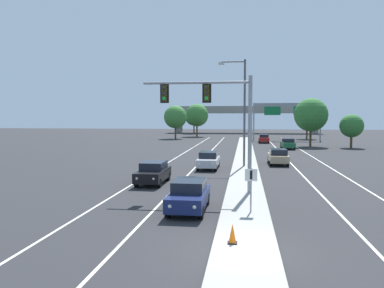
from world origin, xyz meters
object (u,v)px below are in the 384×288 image
object	(u,v)px
car_receding_green	(288,143)
tree_far_right_c	(352,126)
overhead_signal_mast	(216,109)
tree_far_left_c	(194,117)
street_lamp_median	(242,106)
tree_far_left_a	(197,115)
tree_far_left_b	(175,117)
median_sign_post	(251,183)
car_oncoming_navy	(189,195)
traffic_cone_median_nose	(232,234)
car_receding_tan	(278,156)
car_oncoming_black	(153,172)
highway_sign_gantry	(287,109)
tree_far_right_a	(311,115)
car_receding_red	(264,138)
car_oncoming_silver	(209,160)
tree_far_right_b	(307,120)

from	to	relation	value
car_receding_green	tree_far_right_c	xyz separation A→B (m)	(9.89, 3.56, 2.54)
overhead_signal_mast	tree_far_left_c	size ratio (longest dim) A/B	1.00
street_lamp_median	car_receding_green	bearing A→B (deg)	73.06
car_receding_green	tree_far_left_a	distance (m)	37.25
tree_far_left_b	tree_far_right_c	world-z (taller)	tree_far_left_b
median_sign_post	car_oncoming_navy	bearing A→B (deg)	170.88
median_sign_post	traffic_cone_median_nose	world-z (taller)	median_sign_post
car_receding_tan	tree_far_right_c	xyz separation A→B (m)	(12.86, 22.47, 2.54)
car_receding_green	car_oncoming_black	bearing A→B (deg)	-112.25
highway_sign_gantry	tree_far_right_a	bearing A→B (deg)	-81.64
car_oncoming_black	highway_sign_gantry	size ratio (longest dim) A/B	0.34
car_receding_red	car_oncoming_silver	bearing A→B (deg)	-100.64
median_sign_post	highway_sign_gantry	xyz separation A→B (m)	(7.92, 59.93, 4.58)
car_receding_red	tree_far_right_b	xyz separation A→B (m)	(9.59, 13.19, 3.31)
tree_far_left_c	tree_far_right_c	size ratio (longest dim) A/B	1.40
street_lamp_median	car_oncoming_silver	distance (m)	5.99
car_oncoming_black	car_oncoming_navy	bearing A→B (deg)	-63.88
tree_far_left_a	tree_far_left_b	distance (m)	9.83
tree_far_right_b	tree_far_right_a	distance (m)	20.65
car_oncoming_silver	tree_far_left_b	distance (m)	47.99
street_lamp_median	car_receding_tan	xyz separation A→B (m)	(3.62, 2.73, -4.97)
car_oncoming_black	tree_far_right_c	xyz separation A→B (m)	(22.74, 34.96, 2.54)
car_oncoming_black	traffic_cone_median_nose	distance (m)	14.29
tree_far_left_b	overhead_signal_mast	bearing A→B (deg)	-77.34
overhead_signal_mast	car_receding_red	size ratio (longest dim) A/B	1.61
car_receding_green	tree_far_left_c	bearing A→B (deg)	112.99
street_lamp_median	tree_far_right_a	distance (m)	29.22
overhead_signal_mast	car_oncoming_black	world-z (taller)	overhead_signal_mast
car_oncoming_navy	tree_far_right_c	bearing A→B (deg)	65.88
car_receding_green	tree_far_right_b	xyz separation A→B (m)	(6.70, 26.00, 3.31)
tree_far_left_a	street_lamp_median	bearing A→B (deg)	-78.54
tree_far_right_b	tree_far_right_a	world-z (taller)	tree_far_right_a
overhead_signal_mast	tree_far_left_a	size ratio (longest dim) A/B	0.93
overhead_signal_mast	highway_sign_gantry	bearing A→B (deg)	79.63
car_oncoming_navy	tree_far_left_c	world-z (taller)	tree_far_left_c
car_oncoming_black	tree_far_left_b	distance (m)	55.56
tree_far_left_c	tree_far_right_a	xyz separation A→B (m)	(24.44, -42.36, 0.35)
overhead_signal_mast	tree_far_right_b	xyz separation A→B (m)	(14.82, 60.44, -1.16)
street_lamp_median	tree_far_left_c	world-z (taller)	street_lamp_median
overhead_signal_mast	street_lamp_median	distance (m)	12.90
traffic_cone_median_nose	tree_far_right_a	size ratio (longest dim) A/B	0.10
car_oncoming_silver	car_receding_green	world-z (taller)	same
car_receding_red	tree_far_right_b	size ratio (longest dim) A/B	0.71
car_receding_red	tree_far_right_c	distance (m)	15.98
car_oncoming_silver	overhead_signal_mast	bearing A→B (deg)	-82.49
median_sign_post	car_receding_tan	xyz separation A→B (m)	(3.02, 20.56, -0.77)
car_receding_tan	tree_far_right_b	world-z (taller)	tree_far_right_b
car_receding_tan	tree_far_left_b	distance (m)	46.20
traffic_cone_median_nose	tree_far_left_b	bearing A→B (deg)	101.99
car_oncoming_navy	tree_far_right_b	world-z (taller)	tree_far_right_b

